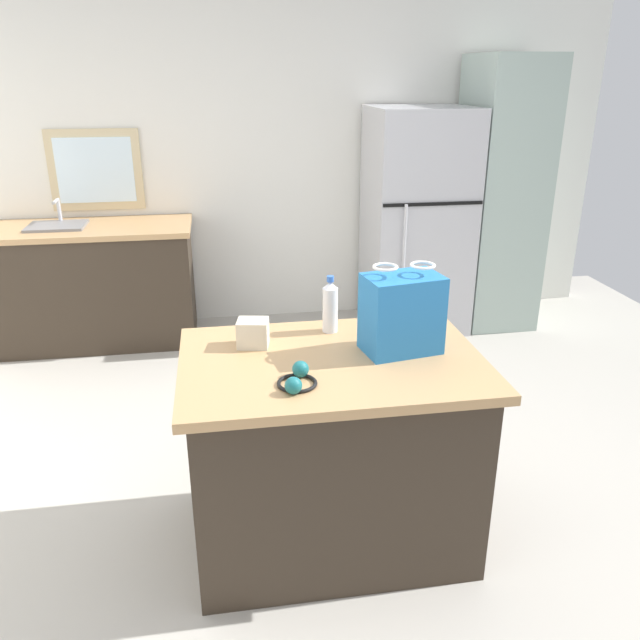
{
  "coord_description": "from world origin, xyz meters",
  "views": [
    {
      "loc": [
        -0.53,
        -2.5,
        1.95
      ],
      "look_at": [
        -0.11,
        0.08,
        0.92
      ],
      "focal_mm": 35.61,
      "sensor_mm": 36.0,
      "label": 1
    }
  ],
  "objects_px": {
    "shopping_bag": "(402,313)",
    "small_box": "(253,333)",
    "refrigerator": "(417,221)",
    "tall_cabinet": "(500,195)",
    "kitchen_island": "(331,450)",
    "ear_defenders": "(297,379)",
    "bottle": "(330,307)"
  },
  "relations": [
    {
      "from": "shopping_bag",
      "to": "small_box",
      "type": "bearing_deg",
      "value": 166.53
    },
    {
      "from": "refrigerator",
      "to": "tall_cabinet",
      "type": "xyz_separation_m",
      "value": [
        0.67,
        0.0,
        0.18
      ]
    },
    {
      "from": "kitchen_island",
      "to": "shopping_bag",
      "type": "bearing_deg",
      "value": 7.04
    },
    {
      "from": "kitchen_island",
      "to": "tall_cabinet",
      "type": "height_order",
      "value": "tall_cabinet"
    },
    {
      "from": "tall_cabinet",
      "to": "ear_defenders",
      "type": "relative_size",
      "value": 10.74
    },
    {
      "from": "kitchen_island",
      "to": "tall_cabinet",
      "type": "relative_size",
      "value": 0.59
    },
    {
      "from": "refrigerator",
      "to": "bottle",
      "type": "xyz_separation_m",
      "value": [
        -1.07,
        -2.15,
        0.13
      ]
    },
    {
      "from": "kitchen_island",
      "to": "ear_defenders",
      "type": "xyz_separation_m",
      "value": [
        -0.17,
        -0.21,
        0.46
      ]
    },
    {
      "from": "shopping_bag",
      "to": "ear_defenders",
      "type": "xyz_separation_m",
      "value": [
        -0.46,
        -0.24,
        -0.14
      ]
    },
    {
      "from": "bottle",
      "to": "tall_cabinet",
      "type": "bearing_deg",
      "value": 50.87
    },
    {
      "from": "kitchen_island",
      "to": "ear_defenders",
      "type": "height_order",
      "value": "ear_defenders"
    },
    {
      "from": "shopping_bag",
      "to": "ear_defenders",
      "type": "distance_m",
      "value": 0.54
    },
    {
      "from": "refrigerator",
      "to": "ear_defenders",
      "type": "height_order",
      "value": "refrigerator"
    },
    {
      "from": "kitchen_island",
      "to": "bottle",
      "type": "relative_size",
      "value": 4.77
    },
    {
      "from": "kitchen_island",
      "to": "bottle",
      "type": "bearing_deg",
      "value": 81.5
    },
    {
      "from": "refrigerator",
      "to": "shopping_bag",
      "type": "relative_size",
      "value": 4.65
    },
    {
      "from": "tall_cabinet",
      "to": "small_box",
      "type": "bearing_deg",
      "value": -132.88
    },
    {
      "from": "tall_cabinet",
      "to": "ear_defenders",
      "type": "xyz_separation_m",
      "value": [
        -1.96,
        -2.64,
        -0.14
      ]
    },
    {
      "from": "shopping_bag",
      "to": "refrigerator",
      "type": "bearing_deg",
      "value": 71.03
    },
    {
      "from": "tall_cabinet",
      "to": "bottle",
      "type": "height_order",
      "value": "tall_cabinet"
    },
    {
      "from": "kitchen_island",
      "to": "shopping_bag",
      "type": "distance_m",
      "value": 0.66
    },
    {
      "from": "refrigerator",
      "to": "shopping_bag",
      "type": "xyz_separation_m",
      "value": [
        -0.82,
        -2.4,
        0.18
      ]
    },
    {
      "from": "kitchen_island",
      "to": "tall_cabinet",
      "type": "xyz_separation_m",
      "value": [
        1.79,
        2.43,
        0.6
      ]
    },
    {
      "from": "refrigerator",
      "to": "ear_defenders",
      "type": "relative_size",
      "value": 8.85
    },
    {
      "from": "shopping_bag",
      "to": "ear_defenders",
      "type": "relative_size",
      "value": 1.91
    },
    {
      "from": "tall_cabinet",
      "to": "kitchen_island",
      "type": "bearing_deg",
      "value": -126.33
    },
    {
      "from": "refrigerator",
      "to": "small_box",
      "type": "bearing_deg",
      "value": -122.22
    },
    {
      "from": "tall_cabinet",
      "to": "shopping_bag",
      "type": "bearing_deg",
      "value": -121.98
    },
    {
      "from": "shopping_bag",
      "to": "bottle",
      "type": "height_order",
      "value": "shopping_bag"
    },
    {
      "from": "ear_defenders",
      "to": "shopping_bag",
      "type": "bearing_deg",
      "value": 27.73
    },
    {
      "from": "refrigerator",
      "to": "shopping_bag",
      "type": "distance_m",
      "value": 2.54
    },
    {
      "from": "ear_defenders",
      "to": "bottle",
      "type": "bearing_deg",
      "value": 66.79
    }
  ]
}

